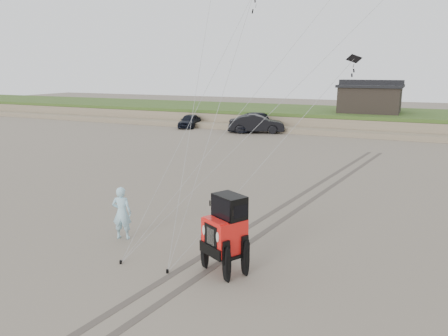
{
  "coord_description": "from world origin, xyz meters",
  "views": [
    {
      "loc": [
        6.89,
        -11.4,
        6.19
      ],
      "look_at": [
        0.44,
        3.0,
        2.6
      ],
      "focal_mm": 35.0,
      "sensor_mm": 36.0,
      "label": 1
    }
  ],
  "objects_px": {
    "truck_a": "(189,121)",
    "truck_b": "(257,124)",
    "truck_c": "(252,122)",
    "man": "(122,213)",
    "cabin": "(370,98)",
    "jeep": "(225,242)"
  },
  "relations": [
    {
      "from": "cabin",
      "to": "man",
      "type": "height_order",
      "value": "cabin"
    },
    {
      "from": "cabin",
      "to": "truck_c",
      "type": "bearing_deg",
      "value": -149.58
    },
    {
      "from": "truck_b",
      "to": "truck_c",
      "type": "relative_size",
      "value": 0.89
    },
    {
      "from": "truck_a",
      "to": "jeep",
      "type": "xyz_separation_m",
      "value": [
        17.5,
        -29.9,
        0.27
      ]
    },
    {
      "from": "truck_a",
      "to": "man",
      "type": "relative_size",
      "value": 2.1
    },
    {
      "from": "cabin",
      "to": "truck_b",
      "type": "height_order",
      "value": "cabin"
    },
    {
      "from": "cabin",
      "to": "man",
      "type": "xyz_separation_m",
      "value": [
        -4.83,
        -35.94,
        -2.24
      ]
    },
    {
      "from": "truck_b",
      "to": "truck_c",
      "type": "height_order",
      "value": "truck_b"
    },
    {
      "from": "truck_a",
      "to": "truck_b",
      "type": "xyz_separation_m",
      "value": [
        8.0,
        -0.84,
        0.18
      ]
    },
    {
      "from": "cabin",
      "to": "man",
      "type": "bearing_deg",
      "value": -97.65
    },
    {
      "from": "truck_c",
      "to": "man",
      "type": "xyz_separation_m",
      "value": [
        5.97,
        -29.6,
        0.12
      ]
    },
    {
      "from": "cabin",
      "to": "jeep",
      "type": "relative_size",
      "value": 1.21
    },
    {
      "from": "cabin",
      "to": "truck_b",
      "type": "distance_m",
      "value": 12.72
    },
    {
      "from": "cabin",
      "to": "truck_c",
      "type": "relative_size",
      "value": 1.06
    },
    {
      "from": "truck_c",
      "to": "man",
      "type": "bearing_deg",
      "value": -64.22
    },
    {
      "from": "truck_a",
      "to": "man",
      "type": "xyz_separation_m",
      "value": [
        12.91,
        -28.94,
        0.28
      ]
    },
    {
      "from": "truck_b",
      "to": "truck_c",
      "type": "xyz_separation_m",
      "value": [
        -1.07,
        1.51,
        -0.01
      ]
    },
    {
      "from": "jeep",
      "to": "man",
      "type": "bearing_deg",
      "value": -162.61
    },
    {
      "from": "truck_a",
      "to": "truck_b",
      "type": "distance_m",
      "value": 8.05
    },
    {
      "from": "truck_a",
      "to": "jeep",
      "type": "relative_size",
      "value": 0.79
    },
    {
      "from": "truck_a",
      "to": "jeep",
      "type": "bearing_deg",
      "value": -71.42
    },
    {
      "from": "truck_a",
      "to": "man",
      "type": "bearing_deg",
      "value": -77.73
    }
  ]
}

